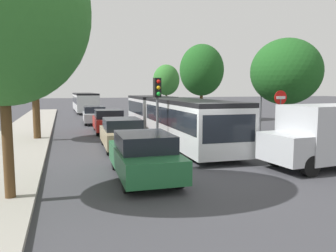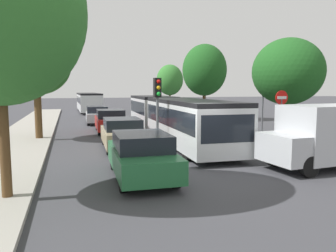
{
  "view_description": "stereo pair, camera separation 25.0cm",
  "coord_description": "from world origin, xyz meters",
  "px_view_note": "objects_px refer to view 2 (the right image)",
  "views": [
    {
      "loc": [
        -4.39,
        -10.4,
        2.89
      ],
      "look_at": [
        0.2,
        3.8,
        1.2
      ],
      "focal_mm": 35.0,
      "sensor_mm": 36.0,
      "label": 1
    },
    {
      "loc": [
        -4.15,
        -10.47,
        2.89
      ],
      "look_at": [
        0.2,
        3.8,
        1.2
      ],
      "focal_mm": 35.0,
      "sensor_mm": 36.0,
      "label": 2
    }
  ],
  "objects_px": {
    "queued_car_red": "(110,121)",
    "tree_right_near": "(287,73)",
    "queued_car_green": "(142,155)",
    "white_van": "(332,134)",
    "articulated_bus": "(171,115)",
    "tree_left_mid": "(36,66)",
    "no_entry_sign": "(281,110)",
    "tree_right_mid": "(204,70)",
    "queued_car_tan": "(122,133)",
    "queued_car_silver": "(97,115)",
    "direction_sign_post": "(263,95)",
    "traffic_light": "(158,98)",
    "city_bus_rear": "(89,101)",
    "tree_right_far": "(170,80)"
  },
  "relations": [
    {
      "from": "articulated_bus",
      "to": "tree_right_near",
      "type": "height_order",
      "value": "tree_right_near"
    },
    {
      "from": "queued_car_red",
      "to": "traffic_light",
      "type": "relative_size",
      "value": 1.31
    },
    {
      "from": "tree_left_mid",
      "to": "tree_right_far",
      "type": "xyz_separation_m",
      "value": [
        13.92,
        20.0,
        -0.13
      ]
    },
    {
      "from": "articulated_bus",
      "to": "traffic_light",
      "type": "relative_size",
      "value": 4.72
    },
    {
      "from": "traffic_light",
      "to": "tree_left_mid",
      "type": "height_order",
      "value": "tree_left_mid"
    },
    {
      "from": "city_bus_rear",
      "to": "queued_car_silver",
      "type": "xyz_separation_m",
      "value": [
        -0.17,
        -14.62,
        -0.64
      ]
    },
    {
      "from": "queued_car_green",
      "to": "tree_left_mid",
      "type": "xyz_separation_m",
      "value": [
        -3.84,
        9.38,
        3.4
      ]
    },
    {
      "from": "queued_car_silver",
      "to": "articulated_bus",
      "type": "bearing_deg",
      "value": -157.05
    },
    {
      "from": "queued_car_tan",
      "to": "city_bus_rear",
      "type": "bearing_deg",
      "value": 2.04
    },
    {
      "from": "city_bus_rear",
      "to": "queued_car_green",
      "type": "relative_size",
      "value": 2.56
    },
    {
      "from": "queued_car_green",
      "to": "direction_sign_post",
      "type": "height_order",
      "value": "direction_sign_post"
    },
    {
      "from": "tree_right_mid",
      "to": "articulated_bus",
      "type": "bearing_deg",
      "value": -123.43
    },
    {
      "from": "queued_car_green",
      "to": "tree_left_mid",
      "type": "distance_m",
      "value": 10.69
    },
    {
      "from": "no_entry_sign",
      "to": "queued_car_tan",
      "type": "bearing_deg",
      "value": -104.18
    },
    {
      "from": "city_bus_rear",
      "to": "tree_right_far",
      "type": "bearing_deg",
      "value": -106.55
    },
    {
      "from": "tree_left_mid",
      "to": "tree_right_near",
      "type": "bearing_deg",
      "value": -13.19
    },
    {
      "from": "queued_car_silver",
      "to": "white_van",
      "type": "xyz_separation_m",
      "value": [
        7.0,
        -18.11,
        0.5
      ]
    },
    {
      "from": "queued_car_green",
      "to": "white_van",
      "type": "relative_size",
      "value": 0.84
    },
    {
      "from": "queued_car_red",
      "to": "traffic_light",
      "type": "distance_m",
      "value": 7.63
    },
    {
      "from": "queued_car_red",
      "to": "tree_right_near",
      "type": "bearing_deg",
      "value": -118.5
    },
    {
      "from": "white_van",
      "to": "no_entry_sign",
      "type": "xyz_separation_m",
      "value": [
        0.74,
        4.07,
        0.64
      ]
    },
    {
      "from": "articulated_bus",
      "to": "queued_car_tan",
      "type": "distance_m",
      "value": 4.46
    },
    {
      "from": "white_van",
      "to": "tree_right_mid",
      "type": "xyz_separation_m",
      "value": [
        2.66,
        18.12,
        3.36
      ]
    },
    {
      "from": "queued_car_green",
      "to": "direction_sign_post",
      "type": "bearing_deg",
      "value": -50.18
    },
    {
      "from": "queued_car_silver",
      "to": "no_entry_sign",
      "type": "height_order",
      "value": "no_entry_sign"
    },
    {
      "from": "city_bus_rear",
      "to": "direction_sign_post",
      "type": "relative_size",
      "value": 3.08
    },
    {
      "from": "articulated_bus",
      "to": "queued_car_red",
      "type": "distance_m",
      "value": 4.72
    },
    {
      "from": "queued_car_tan",
      "to": "tree_right_near",
      "type": "bearing_deg",
      "value": -83.89
    },
    {
      "from": "queued_car_red",
      "to": "tree_left_mid",
      "type": "bearing_deg",
      "value": 121.17
    },
    {
      "from": "tree_right_near",
      "to": "tree_left_mid",
      "type": "bearing_deg",
      "value": 166.81
    },
    {
      "from": "white_van",
      "to": "tree_right_mid",
      "type": "relative_size",
      "value": 0.74
    },
    {
      "from": "tree_right_near",
      "to": "tree_right_mid",
      "type": "bearing_deg",
      "value": 91.36
    },
    {
      "from": "tree_right_mid",
      "to": "traffic_light",
      "type": "bearing_deg",
      "value": -121.27
    },
    {
      "from": "queued_car_tan",
      "to": "tree_right_near",
      "type": "relative_size",
      "value": 0.74
    },
    {
      "from": "queued_car_green",
      "to": "white_van",
      "type": "distance_m",
      "value": 7.09
    },
    {
      "from": "tree_right_near",
      "to": "white_van",
      "type": "bearing_deg",
      "value": -113.69
    },
    {
      "from": "articulated_bus",
      "to": "tree_right_far",
      "type": "relative_size",
      "value": 2.7
    },
    {
      "from": "queued_car_green",
      "to": "tree_right_near",
      "type": "height_order",
      "value": "tree_right_near"
    },
    {
      "from": "queued_car_green",
      "to": "direction_sign_post",
      "type": "distance_m",
      "value": 11.5
    },
    {
      "from": "white_van",
      "to": "tree_right_near",
      "type": "bearing_deg",
      "value": -118.33
    },
    {
      "from": "white_van",
      "to": "tree_left_mid",
      "type": "relative_size",
      "value": 0.86
    },
    {
      "from": "queued_car_tan",
      "to": "queued_car_silver",
      "type": "relative_size",
      "value": 1.02
    },
    {
      "from": "direction_sign_post",
      "to": "tree_right_mid",
      "type": "xyz_separation_m",
      "value": [
        0.74,
        10.61,
        2.04
      ]
    },
    {
      "from": "articulated_bus",
      "to": "tree_right_near",
      "type": "relative_size",
      "value": 2.75
    },
    {
      "from": "articulated_bus",
      "to": "tree_right_near",
      "type": "distance_m",
      "value": 7.17
    },
    {
      "from": "queued_car_green",
      "to": "no_entry_sign",
      "type": "bearing_deg",
      "value": -63.65
    },
    {
      "from": "no_entry_sign",
      "to": "tree_left_mid",
      "type": "height_order",
      "value": "tree_left_mid"
    },
    {
      "from": "direction_sign_post",
      "to": "white_van",
      "type": "bearing_deg",
      "value": 90.11
    },
    {
      "from": "queued_car_red",
      "to": "no_entry_sign",
      "type": "distance_m",
      "value": 11.1
    },
    {
      "from": "queued_car_green",
      "to": "tree_right_mid",
      "type": "relative_size",
      "value": 0.62
    }
  ]
}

